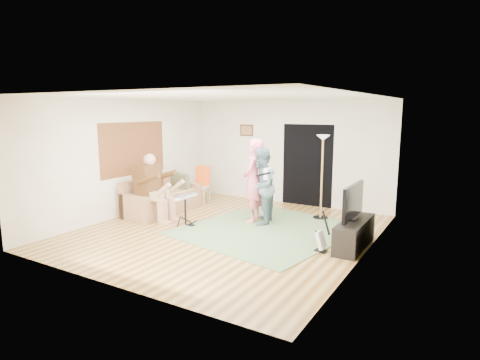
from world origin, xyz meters
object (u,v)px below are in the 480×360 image
at_px(singer, 253,181).
at_px(torchiere_lamp, 322,162).
at_px(guitarist, 261,186).
at_px(guitar_spare, 321,240).
at_px(television, 353,201).
at_px(drum_kit, 185,212).
at_px(tv_cabinet, 354,234).
at_px(dining_chair, 201,190).
at_px(sofa, 160,200).

xyz_separation_m(singer, torchiere_lamp, (1.20, 1.02, 0.39)).
xyz_separation_m(guitarist, guitar_spare, (1.73, -1.01, -0.62)).
bearing_deg(television, drum_kit, -172.63).
relative_size(drum_kit, tv_cabinet, 0.48).
height_order(singer, television, singer).
distance_m(dining_chair, television, 4.64).
bearing_deg(sofa, tv_cabinet, -2.44).
bearing_deg(sofa, singer, 8.38).
xyz_separation_m(drum_kit, television, (3.45, 0.45, 0.55)).
bearing_deg(tv_cabinet, drum_kit, -172.74).
bearing_deg(torchiere_lamp, guitarist, -131.46).
height_order(guitar_spare, tv_cabinet, guitar_spare).
relative_size(guitarist, guitar_spare, 2.26).
bearing_deg(torchiere_lamp, singer, -139.58).
bearing_deg(torchiere_lamp, sofa, -159.07).
height_order(torchiere_lamp, tv_cabinet, torchiere_lamp).
bearing_deg(guitar_spare, singer, 150.99).
bearing_deg(singer, drum_kit, -61.37).
bearing_deg(drum_kit, television, 7.37).
relative_size(dining_chair, television, 0.86).
relative_size(sofa, drum_kit, 3.04).
distance_m(sofa, television, 4.78).
relative_size(singer, torchiere_lamp, 0.97).
height_order(drum_kit, television, television).
bearing_deg(guitar_spare, television, 54.11).
xyz_separation_m(torchiere_lamp, television, (1.14, -1.58, -0.46)).
xyz_separation_m(singer, tv_cabinet, (2.39, -0.56, -0.67)).
distance_m(sofa, tv_cabinet, 4.80).
xyz_separation_m(dining_chair, television, (4.39, -1.41, 0.50)).
relative_size(guitar_spare, tv_cabinet, 0.53).
bearing_deg(drum_kit, singer, 42.18).
bearing_deg(torchiere_lamp, tv_cabinet, -53.00).
height_order(drum_kit, tv_cabinet, drum_kit).
xyz_separation_m(sofa, tv_cabinet, (4.79, -0.20, -0.03)).
relative_size(guitarist, tv_cabinet, 1.19).
distance_m(dining_chair, tv_cabinet, 4.66).
relative_size(singer, guitar_spare, 2.51).
distance_m(drum_kit, television, 3.52).
bearing_deg(guitarist, tv_cabinet, 61.47).
height_order(drum_kit, torchiere_lamp, torchiere_lamp).
bearing_deg(tv_cabinet, guitarist, 167.50).
xyz_separation_m(singer, guitar_spare, (1.96, -1.09, -0.71)).
bearing_deg(drum_kit, guitar_spare, -1.56).
bearing_deg(dining_chair, singer, -34.33).
bearing_deg(tv_cabinet, torchiere_lamp, 127.00).
relative_size(guitarist, torchiere_lamp, 0.87).
height_order(sofa, guitarist, guitarist).
height_order(sofa, singer, singer).
bearing_deg(drum_kit, sofa, 153.29).
xyz_separation_m(drum_kit, torchiere_lamp, (2.31, 2.03, 1.01)).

